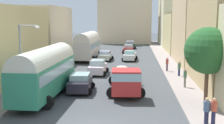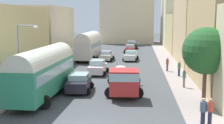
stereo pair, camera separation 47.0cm
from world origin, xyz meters
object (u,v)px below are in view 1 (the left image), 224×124
Objects in this scene: car_1 at (128,49)px; pedestrian_1 at (207,110)px; car_2 at (130,45)px; pedestrian_2 at (179,68)px; streetlamp_near at (24,54)px; car_4 at (98,67)px; parked_bus_1 at (88,45)px; car_0 at (130,55)px; car_3 at (80,83)px; pedestrian_3 at (167,64)px; cargo_truck_0 at (126,79)px; car_5 at (105,56)px; pedestrian_0 at (214,111)px; parked_bus_0 at (45,70)px; pedestrian_4 at (185,77)px.

car_1 is 2.06× the size of pedestrian_1.
pedestrian_1 is (5.35, -43.89, 0.21)m from car_2.
pedestrian_2 reaches higher than car_1.
pedestrian_2 is 0.30× the size of streetlamp_near.
car_4 reaches higher than car_1.
parked_bus_1 is 2.27× the size of car_2.
car_4 is 0.67× the size of streetlamp_near.
car_0 is 17.44m from car_2.
car_3 is at bearing 26.95° from streetlamp_near.
pedestrian_3 reaches higher than car_0.
car_0 is at bearing 116.92° from pedestrian_3.
pedestrian_2 is (5.88, -29.40, 0.24)m from car_2.
cargo_truck_0 is at bearing -71.95° from parked_bus_1.
car_3 is 18.55m from car_5.
car_1 is 36.29m from pedestrian_0.
car_5 is at bearing 82.41° from parked_bus_0.
car_4 is 10.69m from pedestrian_4.
car_5 is at bearing 128.83° from pedestrian_2.
pedestrian_0 reaches higher than car_4.
cargo_truck_0 is 9.04m from pedestrian_0.
car_4 is at bearing 119.00° from pedestrian_1.
car_2 is at bearing 101.30° from pedestrian_2.
car_4 is at bearing 174.44° from pedestrian_2.
streetlamp_near is (-1.61, -21.65, 1.24)m from parked_bus_1.
streetlamp_near reaches higher than pedestrian_3.
pedestrian_1 is 0.99× the size of pedestrian_3.
pedestrian_4 is at bearing 88.29° from pedestrian_1.
car_4 is at bearing -165.91° from pedestrian_3.
cargo_truck_0 is at bearing -6.11° from car_3.
car_2 is at bearing 69.78° from parked_bus_1.
cargo_truck_0 is 19.33m from car_5.
pedestrian_2 reaches higher than car_5.
car_2 is 2.35× the size of pedestrian_4.
cargo_truck_0 is 4.01m from car_3.
parked_bus_0 is 15.08m from pedestrian_2.
cargo_truck_0 is at bearing 126.87° from pedestrian_0.
parked_bus_1 is at bearing 175.17° from car_0.
car_2 is 39.42m from streetlamp_near.
cargo_truck_0 reaches higher than car_3.
pedestrian_3 is at bearing -46.15° from car_5.
pedestrian_1 is at bearing -54.25° from cargo_truck_0.
pedestrian_1 is (8.75, -26.01, 0.24)m from car_5.
parked_bus_1 is 19.76m from car_3.
parked_bus_1 is 5.42× the size of pedestrian_0.
streetlamp_near reaches higher than pedestrian_4.
pedestrian_4 is at bearing -61.63° from car_5.
car_4 is at bearing -107.29° from car_0.
car_3 is 12.12m from pedestrian_0.
pedestrian_3 is (-0.99, 2.90, -0.00)m from pedestrian_2.
parked_bus_0 is 2.57× the size of car_3.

